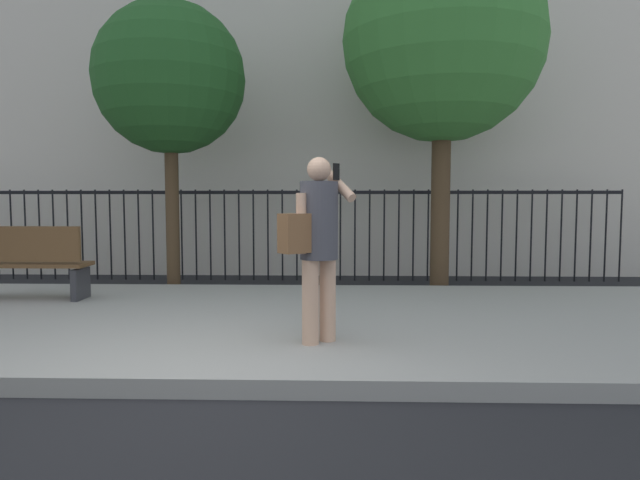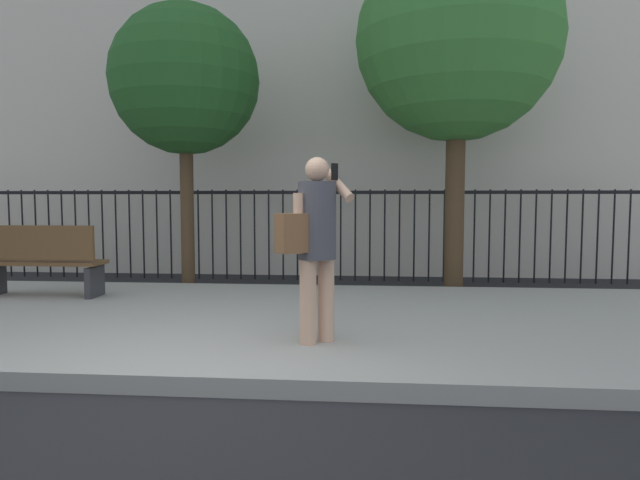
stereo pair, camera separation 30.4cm
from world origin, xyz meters
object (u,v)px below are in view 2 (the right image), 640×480
(street_bench, at_px, (40,259))
(pedestrian_on_phone, at_px, (315,236))
(street_tree_near, at_px, (458,40))
(street_tree_mid, at_px, (185,81))

(street_bench, bearing_deg, pedestrian_on_phone, -27.78)
(street_tree_near, xyz_separation_m, street_tree_mid, (-4.16, -0.12, -0.55))
(street_bench, relative_size, street_tree_mid, 0.36)
(pedestrian_on_phone, height_order, street_tree_mid, street_tree_mid)
(pedestrian_on_phone, xyz_separation_m, street_tree_mid, (-2.37, 3.67, 2.15))
(street_tree_mid, bearing_deg, pedestrian_on_phone, -57.12)
(street_tree_near, relative_size, street_tree_mid, 1.21)
(pedestrian_on_phone, relative_size, street_bench, 1.04)
(street_bench, distance_m, street_tree_near, 6.68)
(street_bench, xyz_separation_m, street_tree_mid, (1.45, 1.66, 2.61))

